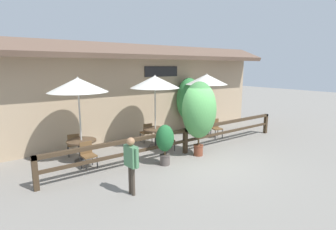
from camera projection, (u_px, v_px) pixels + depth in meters
name	position (u px, v px, depth m)	size (l,w,h in m)	color
ground_plane	(204.00, 161.00, 9.10)	(60.00, 60.00, 0.00)	gray
building_facade	(143.00, 90.00, 11.95)	(14.28, 1.49, 4.23)	tan
patio_railing	(185.00, 135.00, 9.80)	(10.40, 0.14, 0.95)	#3D2D1E
patio_umbrella_near	(78.00, 85.00, 8.63)	(1.96, 1.96, 2.91)	#B7B2A8
dining_table_near	(82.00, 144.00, 9.00)	(1.00, 1.00, 0.75)	#4C3826
chair_near_streetside	(88.00, 154.00, 8.42)	(0.45, 0.45, 0.84)	brown
chair_near_wallside	(73.00, 143.00, 9.56)	(0.50, 0.50, 0.84)	brown
patio_umbrella_middle	(155.00, 82.00, 10.31)	(1.96, 1.96, 2.91)	#B7B2A8
dining_table_middle	(155.00, 132.00, 10.68)	(1.00, 1.00, 0.75)	#4C3826
chair_middle_streetside	(167.00, 138.00, 10.20)	(0.46, 0.46, 0.84)	brown
chair_middle_wallside	(147.00, 132.00, 11.27)	(0.46, 0.46, 0.84)	brown
patio_umbrella_far	(207.00, 79.00, 12.26)	(1.96, 1.96, 2.91)	#B7B2A8
dining_table_far	(205.00, 122.00, 12.63)	(1.00, 1.00, 0.75)	#4C3826
chair_far_streetside	(216.00, 127.00, 12.08)	(0.51, 0.51, 0.84)	brown
chair_far_wallside	(196.00, 122.00, 13.27)	(0.47, 0.47, 0.84)	brown
potted_plant_small_flowering	(199.00, 111.00, 9.37)	(1.29, 1.16, 2.72)	brown
potted_plant_entrance_palm	(165.00, 141.00, 8.60)	(0.62, 0.56, 1.37)	#564C47
potted_plant_corner_fern	(189.00, 99.00, 12.95)	(1.27, 1.15, 2.69)	brown
pedestrian	(131.00, 158.00, 6.56)	(0.22, 0.54, 1.51)	#42382D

